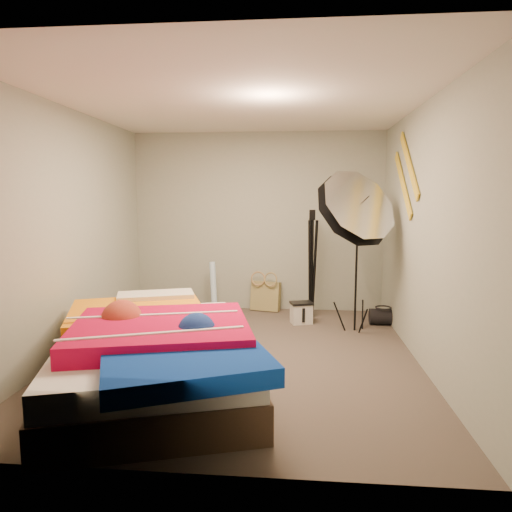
# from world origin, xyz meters

# --- Properties ---
(floor) EXTENTS (4.00, 4.00, 0.00)m
(floor) POSITION_xyz_m (0.00, 0.00, 0.00)
(floor) COLOR brown
(floor) RESTS_ON ground
(ceiling) EXTENTS (4.00, 4.00, 0.00)m
(ceiling) POSITION_xyz_m (0.00, 0.00, 2.50)
(ceiling) COLOR silver
(ceiling) RESTS_ON wall_back
(wall_back) EXTENTS (3.50, 0.00, 3.50)m
(wall_back) POSITION_xyz_m (0.00, 2.00, 1.25)
(wall_back) COLOR #979D8D
(wall_back) RESTS_ON floor
(wall_front) EXTENTS (3.50, 0.00, 3.50)m
(wall_front) POSITION_xyz_m (0.00, -2.00, 1.25)
(wall_front) COLOR #979D8D
(wall_front) RESTS_ON floor
(wall_left) EXTENTS (0.00, 4.00, 4.00)m
(wall_left) POSITION_xyz_m (-1.75, 0.00, 1.25)
(wall_left) COLOR #979D8D
(wall_left) RESTS_ON floor
(wall_right) EXTENTS (0.00, 4.00, 4.00)m
(wall_right) POSITION_xyz_m (1.75, 0.00, 1.25)
(wall_right) COLOR #979D8D
(wall_right) RESTS_ON floor
(tote_bag) EXTENTS (0.44, 0.28, 0.43)m
(tote_bag) POSITION_xyz_m (0.12, 1.90, 0.21)
(tote_bag) COLOR tan
(tote_bag) RESTS_ON floor
(wrapping_roll) EXTENTS (0.16, 0.22, 0.73)m
(wrapping_roll) POSITION_xyz_m (-0.58, 1.66, 0.36)
(wrapping_roll) COLOR #6CACDD
(wrapping_roll) RESTS_ON floor
(camera_case) EXTENTS (0.30, 0.25, 0.25)m
(camera_case) POSITION_xyz_m (0.62, 1.27, 0.13)
(camera_case) COLOR beige
(camera_case) RESTS_ON floor
(duffel_bag) EXTENTS (0.33, 0.21, 0.20)m
(duffel_bag) POSITION_xyz_m (1.65, 1.30, 0.10)
(duffel_bag) COLOR black
(duffel_bag) RESTS_ON floor
(wall_stripe_upper) EXTENTS (0.02, 0.91, 0.78)m
(wall_stripe_upper) POSITION_xyz_m (1.73, 0.60, 1.95)
(wall_stripe_upper) COLOR gold
(wall_stripe_upper) RESTS_ON wall_right
(wall_stripe_lower) EXTENTS (0.02, 0.91, 0.78)m
(wall_stripe_lower) POSITION_xyz_m (1.73, 0.85, 1.75)
(wall_stripe_lower) COLOR gold
(wall_stripe_lower) RESTS_ON wall_right
(bed) EXTENTS (2.13, 2.56, 0.64)m
(bed) POSITION_xyz_m (-0.61, -0.87, 0.32)
(bed) COLOR #453225
(bed) RESTS_ON floor
(photo_umbrella) EXTENTS (0.98, 1.11, 2.02)m
(photo_umbrella) POSITION_xyz_m (1.18, 0.83, 1.45)
(photo_umbrella) COLOR black
(photo_umbrella) RESTS_ON floor
(camera_tripod) EXTENTS (0.08, 0.08, 1.44)m
(camera_tripod) POSITION_xyz_m (0.75, 1.59, 0.83)
(camera_tripod) COLOR black
(camera_tripod) RESTS_ON floor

